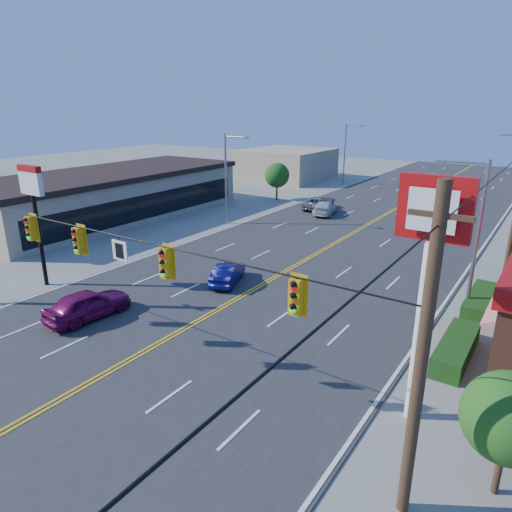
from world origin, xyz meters
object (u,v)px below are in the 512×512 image
Objects in this scene: kfc_pylon at (429,254)px; car_blue at (228,274)px; car_magenta at (88,305)px; pizza_hut_sign at (34,201)px; car_white at (325,208)px; car_silver at (319,203)px; signal_span at (98,259)px.

kfc_pylon is 15.41m from car_blue.
kfc_pylon is 16.83m from car_magenta.
pizza_hut_sign is at bearing 180.00° from kfc_pylon.
car_magenta is at bearing -174.71° from kfc_pylon.
car_white is at bearing -84.68° from car_magenta.
car_magenta is (-15.91, -1.47, -5.29)m from kfc_pylon.
pizza_hut_sign is 1.56× the size of car_magenta.
kfc_pylon reaches higher than car_white.
car_silver is at bearing -98.78° from car_blue.
signal_span is at bearing 78.91° from car_blue.
car_blue is 20.16m from car_white.
car_blue is (2.96, 7.83, -0.14)m from car_magenta.
car_silver is at bearing -81.59° from car_magenta.
car_silver is at bearing 122.25° from kfc_pylon.
car_white is at bearing -102.17° from car_blue.
car_blue is at bearing 153.85° from kfc_pylon.
car_white is (5.93, 26.27, -4.54)m from pizza_hut_sign.
car_magenta is (6.09, -1.47, -4.43)m from pizza_hut_sign.
signal_span is 11.35m from car_blue.
pizza_hut_sign is 28.70m from car_silver.
pizza_hut_sign is at bearing 159.81° from signal_span.
car_white is at bearing 99.29° from signal_span.
signal_span is at bearing 157.15° from car_magenta.
kfc_pylon is at bearing 19.78° from signal_span.
signal_span reaches higher than car_magenta.
car_white is 0.96× the size of car_silver.
car_silver is (-17.67, 28.01, -5.40)m from kfc_pylon.
car_blue is (-12.95, 6.36, -5.44)m from kfc_pylon.
signal_span reaches higher than car_silver.
signal_span reaches higher than kfc_pylon.
signal_span is 2.86× the size of kfc_pylon.
car_silver is at bearing 81.22° from pizza_hut_sign.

